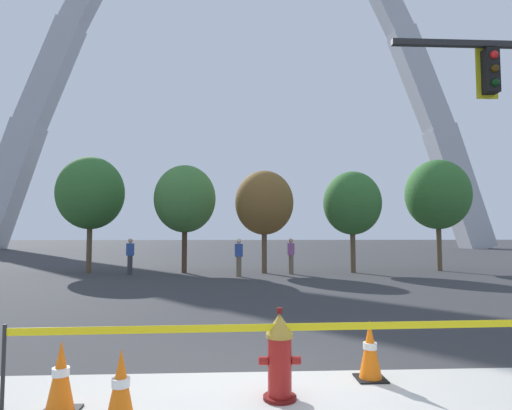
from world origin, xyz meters
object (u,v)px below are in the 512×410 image
(traffic_cone_mid_sidewalk, at_px, (121,389))
(monument_arch, at_px, (239,59))
(pedestrian_standing_center, at_px, (291,256))
(traffic_cone_curb_edge, at_px, (370,350))
(fire_hydrant, at_px, (280,356))
(traffic_cone_by_hydrant, at_px, (61,377))
(pedestrian_walking_right, at_px, (239,257))
(pedestrian_walking_left, at_px, (130,256))

(traffic_cone_mid_sidewalk, bearing_deg, monument_arch, 88.07)
(monument_arch, height_order, pedestrian_standing_center, monument_arch)
(pedestrian_standing_center, bearing_deg, traffic_cone_curb_edge, -93.54)
(fire_hydrant, xyz_separation_m, traffic_cone_mid_sidewalk, (-1.56, -0.59, -0.11))
(traffic_cone_by_hydrant, relative_size, traffic_cone_curb_edge, 1.00)
(traffic_cone_mid_sidewalk, xyz_separation_m, pedestrian_standing_center, (3.60, 15.04, 0.46))
(pedestrian_standing_center, bearing_deg, traffic_cone_by_hydrant, -106.28)
(fire_hydrant, relative_size, monument_arch, 0.02)
(pedestrian_walking_right, bearing_deg, traffic_cone_mid_sidewalk, -95.07)
(pedestrian_standing_center, bearing_deg, pedestrian_walking_right, -156.94)
(fire_hydrant, height_order, monument_arch, monument_arch)
(pedestrian_standing_center, bearing_deg, monument_arch, 93.61)
(fire_hydrant, distance_m, pedestrian_walking_left, 15.44)
(monument_arch, bearing_deg, fire_hydrant, -90.04)
(traffic_cone_curb_edge, distance_m, pedestrian_standing_center, 13.90)
(traffic_cone_curb_edge, xyz_separation_m, pedestrian_walking_right, (-1.50, 12.86, 0.46))
(traffic_cone_by_hydrant, distance_m, traffic_cone_curb_edge, 3.53)
(fire_hydrant, height_order, pedestrian_walking_right, pedestrian_walking_right)
(monument_arch, xyz_separation_m, pedestrian_walking_right, (-0.34, -32.99, -22.46))
(traffic_cone_curb_edge, bearing_deg, traffic_cone_mid_sidewalk, -156.91)
(traffic_cone_mid_sidewalk, distance_m, traffic_cone_curb_edge, 2.98)
(traffic_cone_curb_edge, distance_m, pedestrian_walking_left, 15.35)
(fire_hydrant, relative_size, pedestrian_standing_center, 0.62)
(fire_hydrant, relative_size, pedestrian_walking_left, 0.62)
(traffic_cone_mid_sidewalk, bearing_deg, pedestrian_walking_left, 103.26)
(pedestrian_standing_center, distance_m, pedestrian_walking_right, 2.56)
(traffic_cone_curb_edge, height_order, pedestrian_walking_right, pedestrian_walking_right)
(traffic_cone_mid_sidewalk, bearing_deg, pedestrian_walking_right, 84.93)
(fire_hydrant, height_order, pedestrian_standing_center, pedestrian_standing_center)
(pedestrian_walking_left, height_order, pedestrian_standing_center, same)
(traffic_cone_curb_edge, bearing_deg, traffic_cone_by_hydrant, -166.50)
(traffic_cone_curb_edge, relative_size, pedestrian_standing_center, 0.46)
(traffic_cone_by_hydrant, distance_m, pedestrian_standing_center, 15.31)
(traffic_cone_mid_sidewalk, relative_size, pedestrian_walking_left, 0.46)
(traffic_cone_by_hydrant, distance_m, monument_arch, 52.05)
(pedestrian_walking_left, height_order, pedestrian_walking_right, same)
(traffic_cone_by_hydrant, height_order, traffic_cone_mid_sidewalk, same)
(monument_arch, bearing_deg, pedestrian_walking_right, -90.59)
(traffic_cone_curb_edge, relative_size, monument_arch, 0.01)
(traffic_cone_mid_sidewalk, bearing_deg, pedestrian_standing_center, 76.53)
(monument_arch, bearing_deg, traffic_cone_mid_sidewalk, -91.93)
(pedestrian_walking_left, bearing_deg, traffic_cone_mid_sidewalk, -76.74)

